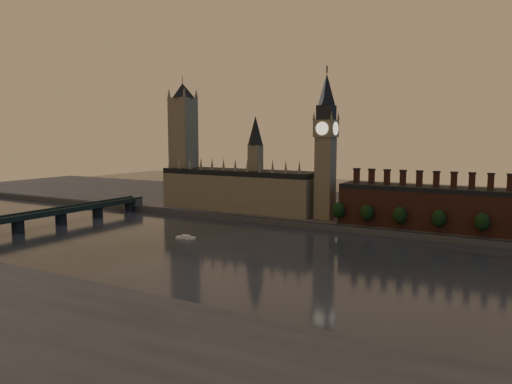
# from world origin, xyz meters

# --- Properties ---
(ground) EXTENTS (900.00, 900.00, 0.00)m
(ground) POSITION_xyz_m (0.00, 0.00, 0.00)
(ground) COLOR black
(ground) RESTS_ON ground
(north_bank) EXTENTS (900.00, 182.00, 4.00)m
(north_bank) POSITION_xyz_m (0.00, 178.04, 2.00)
(north_bank) COLOR #4C4C52
(north_bank) RESTS_ON ground
(palace_of_westminster) EXTENTS (130.00, 30.30, 74.00)m
(palace_of_westminster) POSITION_xyz_m (-64.41, 114.91, 21.63)
(palace_of_westminster) COLOR #776B55
(palace_of_westminster) RESTS_ON north_bank
(victoria_tower) EXTENTS (24.00, 24.00, 108.00)m
(victoria_tower) POSITION_xyz_m (-120.00, 115.00, 59.09)
(victoria_tower) COLOR #776B55
(victoria_tower) RESTS_ON north_bank
(big_ben) EXTENTS (15.00, 15.00, 107.00)m
(big_ben) POSITION_xyz_m (10.00, 110.00, 56.83)
(big_ben) COLOR #776B55
(big_ben) RESTS_ON north_bank
(chimney_block) EXTENTS (110.00, 25.00, 37.00)m
(chimney_block) POSITION_xyz_m (80.00, 110.00, 17.82)
(chimney_block) COLOR brown
(chimney_block) RESTS_ON north_bank
(embankment_tree_0) EXTENTS (8.60, 8.60, 14.88)m
(embankment_tree_0) POSITION_xyz_m (26.15, 94.50, 13.47)
(embankment_tree_0) COLOR black
(embankment_tree_0) RESTS_ON north_bank
(embankment_tree_1) EXTENTS (8.60, 8.60, 14.88)m
(embankment_tree_1) POSITION_xyz_m (45.87, 93.90, 13.47)
(embankment_tree_1) COLOR black
(embankment_tree_1) RESTS_ON north_bank
(embankment_tree_2) EXTENTS (8.60, 8.60, 14.88)m
(embankment_tree_2) POSITION_xyz_m (66.88, 94.11, 13.47)
(embankment_tree_2) COLOR black
(embankment_tree_2) RESTS_ON north_bank
(embankment_tree_3) EXTENTS (8.60, 8.60, 14.88)m
(embankment_tree_3) POSITION_xyz_m (90.34, 94.27, 13.47)
(embankment_tree_3) COLOR black
(embankment_tree_3) RESTS_ON north_bank
(embankment_tree_4) EXTENTS (8.60, 8.60, 14.88)m
(embankment_tree_4) POSITION_xyz_m (114.28, 94.38, 13.47)
(embankment_tree_4) COLOR black
(embankment_tree_4) RESTS_ON north_bank
(westminster_bridge) EXTENTS (14.00, 200.00, 11.55)m
(westminster_bridge) POSITION_xyz_m (-155.00, -2.70, 7.44)
(westminster_bridge) COLOR black
(westminster_bridge) RESTS_ON ground
(river_boat) EXTENTS (12.70, 5.89, 2.45)m
(river_boat) POSITION_xyz_m (-44.81, 20.31, 0.94)
(river_boat) COLOR silver
(river_boat) RESTS_ON ground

